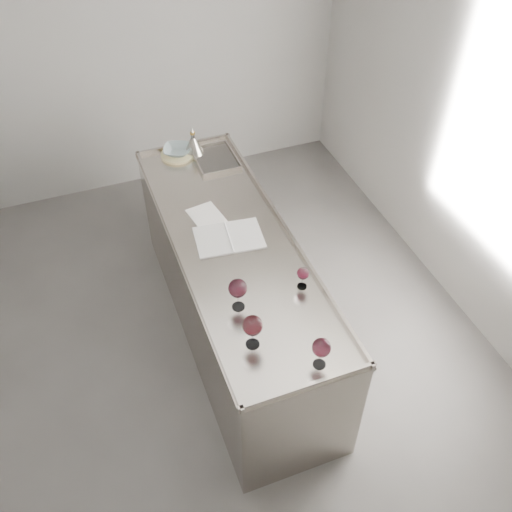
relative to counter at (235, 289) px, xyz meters
name	(u,v)px	position (x,y,z in m)	size (l,w,h in m)	color
room_shell	(161,235)	(-0.50, -0.30, 0.93)	(4.54, 5.04, 2.84)	#52504D
counter	(235,289)	(0.00, 0.00, 0.00)	(0.77, 2.42, 0.97)	gray
wine_glass_left	(253,326)	(-0.17, -0.83, 0.62)	(0.11, 0.11, 0.22)	white
wine_glass_middle	(238,289)	(-0.16, -0.55, 0.62)	(0.11, 0.11, 0.21)	white
wine_glass_right	(321,348)	(0.11, -1.08, 0.61)	(0.10, 0.10, 0.20)	white
wine_glass_small	(303,274)	(0.26, -0.53, 0.57)	(0.07, 0.07, 0.15)	white
notebook	(229,238)	(-0.01, 0.03, 0.47)	(0.47, 0.35, 0.02)	silver
loose_paper_top	(207,217)	(-0.08, 0.29, 0.47)	(0.20, 0.29, 0.00)	white
trivet	(178,154)	(-0.08, 1.08, 0.48)	(0.26, 0.26, 0.02)	beige
ceramic_bowl	(177,150)	(-0.08, 1.08, 0.51)	(0.21, 0.21, 0.05)	#92A5A9
wine_funnel	(194,145)	(0.05, 1.07, 0.54)	(0.16, 0.16, 0.23)	gray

